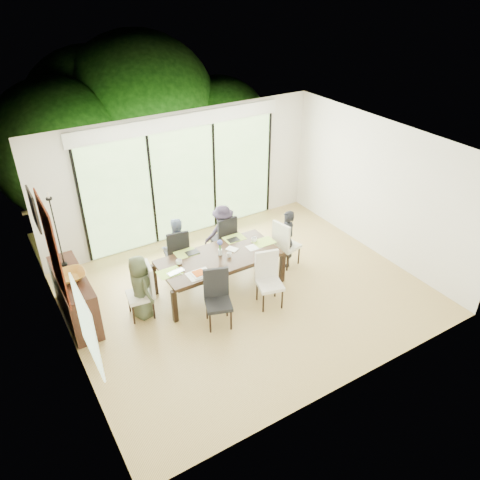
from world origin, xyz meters
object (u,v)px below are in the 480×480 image
chair_far_left (176,250)px  bowl (71,276)px  person_left_end (140,287)px  chair_right_end (287,242)px  table_top (219,258)px  chair_near_left (218,300)px  cup_a (179,262)px  person_right_end (287,239)px  person_far_left (176,247)px  cup_b (229,255)px  chair_left_end (139,292)px  sideboard (75,297)px  chair_far_right (223,236)px  chair_near_right (270,281)px  cup_c (254,240)px  laptop (177,273)px  person_far_right (223,233)px  vase (220,252)px

chair_far_left → bowl: chair_far_left is taller
person_left_end → chair_right_end: bearing=-97.4°
table_top → chair_near_left: (-0.50, -0.87, -0.15)m
cup_a → person_right_end: bearing=-3.9°
person_far_left → cup_b: size_ratio=12.90×
chair_left_end → sideboard: (-0.93, 0.49, -0.06)m
chair_far_right → sideboard: 3.00m
chair_far_left → chair_near_right: (0.95, -1.72, 0.00)m
chair_far_right → chair_near_left: (-1.05, -1.72, 0.00)m
chair_near_right → person_left_end: size_ratio=0.85×
chair_near_left → cup_c: chair_near_left is taller
chair_far_right → cup_a: bearing=29.8°
chair_far_right → laptop: bearing=34.7°
chair_right_end → cup_b: bearing=81.9°
person_left_end → person_right_end: size_ratio=1.00×
cup_c → bowl: bearing=174.8°
person_far_right → laptop: person_far_right is taller
chair_near_left → person_left_end: 1.31m
chair_left_end → person_right_end: 2.98m
person_left_end → cup_c: bearing=-94.9°
cup_b → cup_c: size_ratio=0.81×
table_top → chair_far_right: bearing=57.1°
table_top → chair_far_left: chair_far_left is taller
chair_right_end → chair_near_right: (-1.00, -0.87, 0.00)m
chair_left_end → cup_b: bearing=94.6°
person_left_end → bowl: size_ratio=2.54×
table_top → person_left_end: size_ratio=1.86×
cup_b → person_far_right: bearing=66.7°
chair_far_left → laptop: 1.05m
chair_left_end → chair_near_right: size_ratio=1.00×
chair_far_right → chair_right_end: bearing=138.7°
person_left_end → cup_a: (0.78, 0.15, 0.14)m
vase → person_right_end: bearing=-2.0°
chair_near_left → person_right_end: (1.98, 0.87, 0.08)m
person_left_end → cup_b: size_ratio=12.90×
person_far_left → laptop: bearing=64.1°
chair_right_end → person_left_end: bearing=77.6°
table_top → chair_left_end: 1.51m
chair_right_end → vase: (-1.45, 0.05, 0.23)m
table_top → person_far_left: bearing=118.5°
cup_b → chair_far_left: bearing=122.3°
chair_far_left → person_left_end: size_ratio=0.85×
person_left_end → cup_c: person_left_end is taller
person_right_end → bowl: bearing=-82.0°
chair_near_left → laptop: (-0.35, 0.77, 0.19)m
person_far_left → laptop: size_ratio=3.91×
person_far_right → cup_a: bearing=40.7°
chair_left_end → bowl: 1.10m
chair_right_end → laptop: size_ratio=3.33×
chair_near_right → chair_far_right: bearing=103.0°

